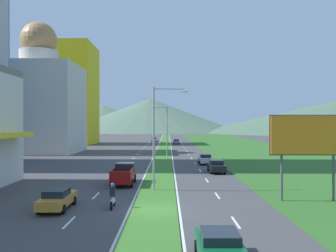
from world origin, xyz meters
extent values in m
plane|color=#424244|center=(0.00, 0.00, 0.00)|extent=(600.00, 600.00, 0.00)
cube|color=#387028|center=(0.00, 60.00, 0.03)|extent=(3.20, 240.00, 0.06)
cube|color=#2D6023|center=(20.60, 60.00, 0.03)|extent=(24.00, 240.00, 0.06)
cube|color=silver|center=(-5.10, -3.12, 0.01)|extent=(0.16, 2.80, 0.01)
cube|color=silver|center=(-5.10, 5.33, 0.01)|extent=(0.16, 2.80, 0.01)
cube|color=silver|center=(-5.10, 13.77, 0.01)|extent=(0.16, 2.80, 0.01)
cube|color=silver|center=(-5.10, 22.21, 0.01)|extent=(0.16, 2.80, 0.01)
cube|color=silver|center=(-5.10, 30.65, 0.01)|extent=(0.16, 2.80, 0.01)
cube|color=silver|center=(-5.10, 39.09, 0.01)|extent=(0.16, 2.80, 0.01)
cube|color=silver|center=(-5.10, 47.54, 0.01)|extent=(0.16, 2.80, 0.01)
cube|color=silver|center=(-5.10, 55.98, 0.01)|extent=(0.16, 2.80, 0.01)
cube|color=silver|center=(-5.10, 64.42, 0.01)|extent=(0.16, 2.80, 0.01)
cube|color=silver|center=(-5.10, 72.86, 0.01)|extent=(0.16, 2.80, 0.01)
cube|color=silver|center=(-5.10, 81.31, 0.01)|extent=(0.16, 2.80, 0.01)
cube|color=silver|center=(-5.10, 89.75, 0.01)|extent=(0.16, 2.80, 0.01)
cube|color=silver|center=(-5.10, 98.19, 0.01)|extent=(0.16, 2.80, 0.01)
cube|color=silver|center=(5.10, -3.12, 0.01)|extent=(0.16, 2.80, 0.01)
cube|color=silver|center=(5.10, 5.33, 0.01)|extent=(0.16, 2.80, 0.01)
cube|color=silver|center=(5.10, 13.77, 0.01)|extent=(0.16, 2.80, 0.01)
cube|color=silver|center=(5.10, 22.21, 0.01)|extent=(0.16, 2.80, 0.01)
cube|color=silver|center=(5.10, 30.65, 0.01)|extent=(0.16, 2.80, 0.01)
cube|color=silver|center=(5.10, 39.09, 0.01)|extent=(0.16, 2.80, 0.01)
cube|color=silver|center=(5.10, 47.54, 0.01)|extent=(0.16, 2.80, 0.01)
cube|color=silver|center=(5.10, 55.98, 0.01)|extent=(0.16, 2.80, 0.01)
cube|color=silver|center=(5.10, 64.42, 0.01)|extent=(0.16, 2.80, 0.01)
cube|color=silver|center=(5.10, 72.86, 0.01)|extent=(0.16, 2.80, 0.01)
cube|color=silver|center=(5.10, 81.31, 0.01)|extent=(0.16, 2.80, 0.01)
cube|color=silver|center=(5.10, 89.75, 0.01)|extent=(0.16, 2.80, 0.01)
cube|color=silver|center=(5.10, 98.19, 0.01)|extent=(0.16, 2.80, 0.01)
cube|color=silver|center=(-1.75, 60.00, 0.01)|extent=(0.16, 240.00, 0.01)
cube|color=silver|center=(1.75, 60.00, 0.01)|extent=(0.16, 240.00, 0.01)
cube|color=beige|center=(-26.23, 52.37, 9.21)|extent=(16.51, 16.51, 18.41)
cylinder|color=beige|center=(-26.23, 52.37, 19.92)|extent=(7.91, 7.91, 3.02)
sphere|color=#B27F4C|center=(-26.23, 52.37, 23.69)|extent=(7.54, 7.54, 7.54)
cube|color=yellow|center=(-30.22, 85.73, 14.86)|extent=(17.87, 17.87, 29.72)
cone|color=#516B56|center=(-51.21, 271.34, 10.43)|extent=(122.01, 122.01, 20.86)
cone|color=#516B56|center=(-12.96, 260.23, 12.64)|extent=(137.35, 137.35, 25.28)
cylinder|color=#99999E|center=(-0.34, 7.77, 4.68)|extent=(0.18, 0.18, 9.37)
cylinder|color=#99999E|center=(1.07, 7.89, 9.22)|extent=(2.84, 0.33, 0.10)
ellipsoid|color=silver|center=(2.49, 8.00, 9.02)|extent=(0.56, 0.28, 0.20)
cylinder|color=#99999E|center=(0.78, 38.24, 4.52)|extent=(0.18, 0.18, 9.04)
cylinder|color=#99999E|center=(-0.52, 38.13, 8.89)|extent=(2.61, 0.32, 0.10)
ellipsoid|color=silver|center=(-1.83, 38.02, 8.69)|extent=(0.56, 0.28, 0.20)
cylinder|color=#4C4C51|center=(9.79, 3.02, 1.84)|extent=(0.20, 0.20, 3.68)
cylinder|color=#4C4C51|center=(13.81, 3.02, 1.84)|extent=(0.20, 0.20, 3.68)
cube|color=orange|center=(11.80, 2.92, 5.17)|extent=(5.75, 0.16, 2.97)
cube|color=#4C4C51|center=(11.80, 3.04, 5.17)|extent=(5.95, 0.08, 3.17)
cube|color=#C6842D|center=(-6.87, 0.40, 0.65)|extent=(1.71, 4.65, 0.65)
cube|color=black|center=(-6.87, 0.22, 1.20)|extent=(1.47, 2.05, 0.47)
cylinder|color=black|center=(-7.69, 1.84, 0.32)|extent=(0.22, 0.64, 0.64)
cylinder|color=black|center=(-6.05, 1.84, 0.32)|extent=(0.22, 0.64, 0.64)
cylinder|color=black|center=(-7.69, -1.04, 0.32)|extent=(0.22, 0.64, 0.64)
cylinder|color=black|center=(-6.05, -1.04, 0.32)|extent=(0.22, 0.64, 0.64)
cube|color=#0C5128|center=(3.18, -9.99, 0.66)|extent=(1.85, 4.45, 0.67)
cube|color=black|center=(3.18, -9.81, 1.19)|extent=(1.59, 1.96, 0.40)
cylinder|color=black|center=(4.07, -8.60, 0.32)|extent=(0.22, 0.64, 0.64)
cylinder|color=black|center=(2.30, -8.60, 0.32)|extent=(0.22, 0.64, 0.64)
cube|color=#B2B2B7|center=(-3.62, 99.65, 0.68)|extent=(1.82, 4.74, 0.71)
cube|color=black|center=(-3.62, 99.46, 1.25)|extent=(1.57, 2.08, 0.44)
cylinder|color=black|center=(-4.49, 101.12, 0.32)|extent=(0.22, 0.64, 0.64)
cylinder|color=black|center=(-2.75, 101.12, 0.32)|extent=(0.22, 0.64, 0.64)
cylinder|color=black|center=(-4.49, 98.18, 0.32)|extent=(0.22, 0.64, 0.64)
cylinder|color=black|center=(-2.75, 98.18, 0.32)|extent=(0.22, 0.64, 0.64)
cube|color=slate|center=(3.42, 85.10, 0.64)|extent=(1.76, 4.14, 0.65)
cube|color=black|center=(3.42, 85.26, 1.19)|extent=(1.52, 1.82, 0.46)
cylinder|color=black|center=(4.27, 83.81, 0.32)|extent=(0.22, 0.64, 0.64)
cylinder|color=black|center=(2.58, 83.81, 0.32)|extent=(0.22, 0.64, 0.64)
cylinder|color=black|center=(4.27, 86.38, 0.32)|extent=(0.22, 0.64, 0.64)
cylinder|color=black|center=(2.58, 86.38, 0.32)|extent=(0.22, 0.64, 0.64)
cube|color=#B2B2B7|center=(6.56, 29.83, 0.66)|extent=(1.83, 4.45, 0.67)
cube|color=black|center=(6.56, 30.01, 1.23)|extent=(1.58, 1.96, 0.48)
cylinder|color=black|center=(7.44, 28.45, 0.32)|extent=(0.22, 0.64, 0.64)
cylinder|color=black|center=(5.68, 28.45, 0.32)|extent=(0.22, 0.64, 0.64)
cylinder|color=black|center=(7.44, 31.21, 0.32)|extent=(0.22, 0.64, 0.64)
cylinder|color=black|center=(5.68, 31.21, 0.32)|extent=(0.22, 0.64, 0.64)
cube|color=black|center=(6.96, 20.14, 0.68)|extent=(1.80, 4.67, 0.71)
cube|color=black|center=(6.96, 20.32, 1.30)|extent=(1.55, 2.05, 0.53)
cylinder|color=black|center=(7.83, 18.69, 0.32)|extent=(0.22, 0.64, 0.64)
cylinder|color=black|center=(6.10, 18.69, 0.32)|extent=(0.22, 0.64, 0.64)
cylinder|color=black|center=(7.83, 21.59, 0.32)|extent=(0.22, 0.64, 0.64)
cylinder|color=black|center=(6.10, 21.59, 0.32)|extent=(0.22, 0.64, 0.64)
cube|color=maroon|center=(-3.48, 11.02, 0.80)|extent=(2.00, 5.40, 0.80)
cube|color=black|center=(-3.48, 12.62, 1.60)|extent=(1.84, 2.00, 0.80)
cube|color=maroon|center=(-4.42, 9.92, 1.42)|extent=(0.10, 3.20, 0.44)
cube|color=maroon|center=(-2.54, 9.92, 1.42)|extent=(0.10, 3.20, 0.44)
cube|color=maroon|center=(-3.48, 8.37, 1.42)|extent=(1.84, 0.10, 0.44)
cylinder|color=black|center=(-4.44, 12.64, 0.40)|extent=(0.26, 0.80, 0.80)
cylinder|color=black|center=(-2.52, 12.64, 0.40)|extent=(0.26, 0.80, 0.80)
cylinder|color=black|center=(-4.44, 9.40, 0.40)|extent=(0.26, 0.80, 0.80)
cylinder|color=black|center=(-2.52, 9.40, 0.40)|extent=(0.26, 0.80, 0.80)
cylinder|color=black|center=(-3.02, 1.54, 0.30)|extent=(0.10, 0.60, 0.60)
cylinder|color=black|center=(-3.02, 0.14, 0.30)|extent=(0.12, 0.60, 0.60)
cube|color=silver|center=(-3.02, 0.84, 0.47)|extent=(0.20, 1.12, 0.25)
ellipsoid|color=silver|center=(-3.02, 1.04, 0.83)|extent=(0.24, 0.44, 0.24)
cube|color=black|center=(-3.02, 0.74, 1.20)|extent=(0.36, 0.28, 0.70)
sphere|color=blue|center=(-3.02, 0.79, 1.67)|extent=(0.26, 0.26, 0.26)
camera|label=1|loc=(0.95, -25.81, 6.04)|focal=39.74mm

